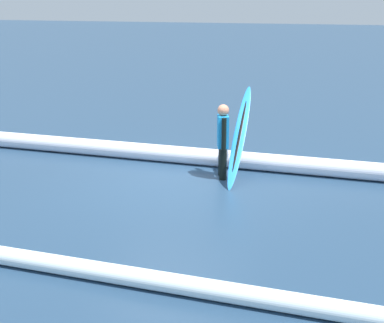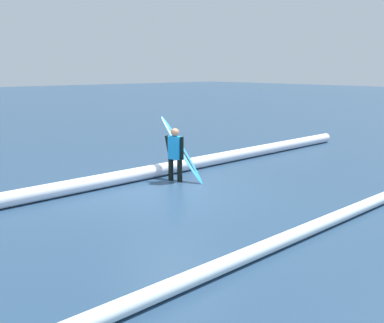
{
  "view_description": "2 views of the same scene",
  "coord_description": "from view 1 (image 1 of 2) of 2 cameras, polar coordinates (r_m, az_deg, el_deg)",
  "views": [
    {
      "loc": [
        -3.4,
        9.56,
        3.39
      ],
      "look_at": [
        -0.57,
        0.62,
        0.69
      ],
      "focal_mm": 53.56,
      "sensor_mm": 36.0,
      "label": 1
    },
    {
      "loc": [
        6.12,
        7.67,
        2.96
      ],
      "look_at": [
        -0.16,
        0.57,
        0.85
      ],
      "focal_mm": 38.82,
      "sensor_mm": 36.0,
      "label": 2
    }
  ],
  "objects": [
    {
      "name": "ground_plane",
      "position": [
        10.7,
        -1.92,
        -2.41
      ],
      "size": [
        135.33,
        135.33,
        0.0
      ],
      "primitive_type": "plane",
      "color": "navy"
    },
    {
      "name": "surfer",
      "position": [
        10.98,
        3.09,
        2.4
      ],
      "size": [
        0.3,
        0.57,
        1.44
      ],
      "rotation": [
        0.0,
        0.0,
        1.91
      ],
      "color": "black",
      "rests_on": "ground_plane"
    },
    {
      "name": "surfboard",
      "position": [
        11.0,
        4.76,
        2.57
      ],
      "size": [
        0.26,
        1.71,
        1.68
      ],
      "color": "#268CE5",
      "rests_on": "ground_plane"
    },
    {
      "name": "wave_crest_foreground",
      "position": [
        13.13,
        -11.77,
        1.58
      ],
      "size": [
        24.57,
        0.56,
        0.36
      ],
      "primitive_type": "cylinder",
      "rotation": [
        0.0,
        1.57,
        -0.01
      ],
      "color": "white",
      "rests_on": "ground_plane"
    },
    {
      "name": "wave_crest_midground",
      "position": [
        6.93,
        -1.57,
        -12.08
      ],
      "size": [
        25.42,
        0.7,
        0.24
      ],
      "primitive_type": "cylinder",
      "rotation": [
        0.0,
        1.57,
        -0.02
      ],
      "color": "white",
      "rests_on": "ground_plane"
    }
  ]
}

